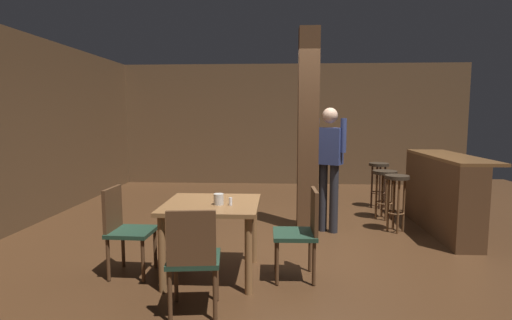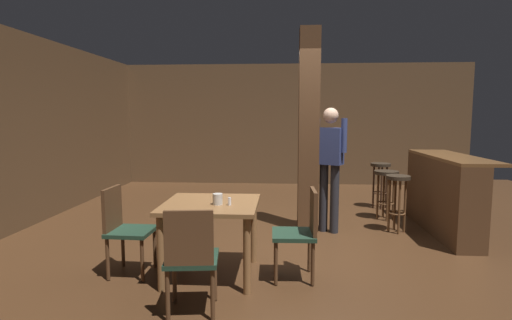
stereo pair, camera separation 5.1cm
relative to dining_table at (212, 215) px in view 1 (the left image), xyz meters
name	(u,v)px [view 1 (the left image)]	position (x,y,z in m)	size (l,w,h in m)	color
ground_plane	(303,243)	(0.98, 1.07, -0.63)	(10.80, 10.80, 0.00)	#422816
wall_back	(292,125)	(0.98, 5.57, 0.77)	(8.00, 0.10, 2.80)	brown
pillar	(308,131)	(1.07, 1.72, 0.77)	(0.28, 0.28, 2.80)	#4C301C
dining_table	(212,215)	(0.00, 0.00, 0.00)	(0.93, 0.93, 0.75)	brown
chair_east	(302,229)	(0.90, -0.02, -0.12)	(0.43, 0.43, 0.89)	#1E3828
chair_west	(124,226)	(-0.89, -0.03, -0.12)	(0.43, 0.43, 0.89)	#1E3828
chair_south	(193,255)	(-0.02, -0.82, -0.12)	(0.47, 0.47, 0.89)	#1E3828
napkin_cup	(219,199)	(0.08, -0.09, 0.18)	(0.10, 0.10, 0.11)	beige
salt_shaker	(231,201)	(0.20, -0.11, 0.17)	(0.03, 0.03, 0.08)	silver
standing_person	(329,160)	(1.36, 1.62, 0.38)	(0.45, 0.34, 1.72)	navy
bar_counter	(441,193)	(2.92, 1.71, -0.08)	(0.56, 1.91, 1.07)	brown
bar_stool_near	(397,190)	(2.30, 1.67, -0.04)	(0.33, 0.33, 0.80)	#2D2319
bar_stool_mid	(385,182)	(2.31, 2.36, -0.05)	(0.37, 0.37, 0.76)	#2D2319
bar_stool_far	(379,175)	(2.41, 3.13, -0.04)	(0.34, 0.34, 0.79)	#2D2319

